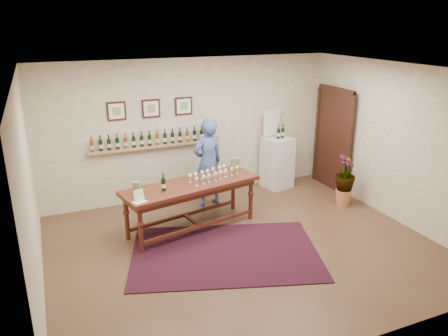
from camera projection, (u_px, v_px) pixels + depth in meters
name	position (u px, v px, depth m)	size (l,w,h in m)	color
ground	(243.00, 247.00, 7.04)	(6.00, 6.00, 0.00)	brown
room_shell	(297.00, 139.00, 9.08)	(6.00, 6.00, 6.00)	#F0E7CC
rug	(225.00, 253.00, 6.86)	(2.90, 1.93, 0.02)	#4B0D0E
tasting_table	(191.00, 190.00, 7.45)	(2.50, 1.24, 0.85)	#432310
table_glasses	(211.00, 174.00, 7.58)	(1.20, 0.28, 0.17)	white
table_bottles	(162.00, 181.00, 7.06)	(0.30, 0.17, 0.33)	black
pitcher_left	(137.00, 188.00, 6.89)	(0.14, 0.14, 0.22)	olive
pitcher_right	(234.00, 164.00, 8.03)	(0.15, 0.15, 0.23)	olive
menu_card	(139.00, 196.00, 6.64)	(0.20, 0.15, 0.19)	white
display_pedestal	(277.00, 163.00, 9.44)	(0.55, 0.55, 1.10)	silver
pedestal_bottles	(281.00, 132.00, 9.22)	(0.27, 0.07, 0.27)	black
info_sign	(272.00, 123.00, 9.30)	(0.45, 0.02, 0.61)	white
potted_plant	(345.00, 181.00, 8.47)	(0.66, 0.66, 0.89)	#C47641
person	(208.00, 163.00, 8.41)	(0.63, 0.41, 1.73)	#3E5593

